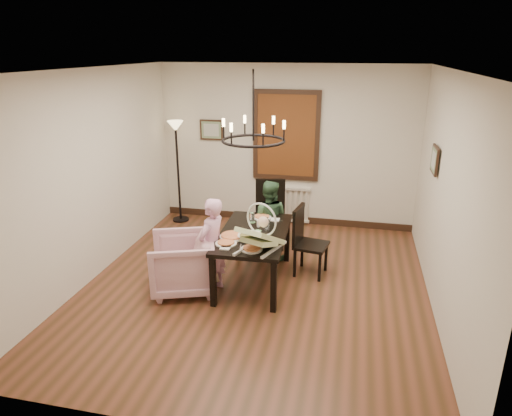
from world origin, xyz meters
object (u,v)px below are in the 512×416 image
at_px(armchair, 183,263).
at_px(floor_lamp, 178,173).
at_px(seated_man, 269,226).
at_px(dining_table, 254,238).
at_px(chair_far, 270,215).
at_px(elderly_woman, 212,254).
at_px(chair_right, 311,241).
at_px(drinking_glass, 267,225).
at_px(baby_bouncer, 260,234).

distance_m(armchair, floor_lamp, 2.66).
bearing_deg(seated_man, armchair, 53.40).
xyz_separation_m(dining_table, chair_far, (-0.00, 1.21, -0.10)).
distance_m(elderly_woman, floor_lamp, 2.76).
height_order(chair_right, floor_lamp, floor_lamp).
height_order(dining_table, chair_far, chair_far).
bearing_deg(elderly_woman, floor_lamp, -132.26).
height_order(chair_far, chair_right, chair_far).
relative_size(elderly_woman, seated_man, 1.06).
distance_m(dining_table, chair_far, 1.22).
bearing_deg(chair_far, floor_lamp, 145.98).
distance_m(elderly_woman, seated_man, 1.28).
relative_size(armchair, seated_man, 0.83).
height_order(chair_far, armchair, chair_far).
relative_size(chair_far, elderly_woman, 1.02).
relative_size(dining_table, floor_lamp, 0.88).
xyz_separation_m(dining_table, drinking_glass, (0.16, 0.11, 0.16)).
distance_m(armchair, drinking_glass, 1.22).
distance_m(armchair, elderly_woman, 0.42).
xyz_separation_m(elderly_woman, drinking_glass, (0.62, 0.47, 0.27)).
bearing_deg(chair_right, chair_far, 51.75).
height_order(dining_table, baby_bouncer, baby_bouncer).
height_order(dining_table, drinking_glass, drinking_glass).
bearing_deg(baby_bouncer, elderly_woman, -171.81).
relative_size(drinking_glass, floor_lamp, 0.09).
height_order(dining_table, floor_lamp, floor_lamp).
distance_m(chair_far, floor_lamp, 2.03).
height_order(chair_far, elderly_woman, chair_far).
distance_m(chair_far, elderly_woman, 1.64).
distance_m(chair_far, armchair, 1.85).
bearing_deg(floor_lamp, armchair, -67.70).
relative_size(seated_man, drinking_glass, 6.57).
distance_m(dining_table, seated_man, 0.82).
bearing_deg(baby_bouncer, dining_table, 132.41).
bearing_deg(dining_table, baby_bouncer, -71.00).
bearing_deg(chair_right, elderly_woman, 131.88).
bearing_deg(floor_lamp, chair_far, -23.11).
relative_size(armchair, baby_bouncer, 1.36).
height_order(chair_right, drinking_glass, chair_right).
distance_m(dining_table, floor_lamp, 2.73).
xyz_separation_m(dining_table, armchair, (-0.85, -0.42, -0.26)).
height_order(elderly_woman, floor_lamp, floor_lamp).
relative_size(elderly_woman, floor_lamp, 0.59).
height_order(chair_far, drinking_glass, chair_far).
bearing_deg(chair_far, armchair, -128.42).
bearing_deg(drinking_glass, elderly_woman, -142.68).
bearing_deg(drinking_glass, chair_right, 26.06).
bearing_deg(baby_bouncer, chair_right, 80.65).
distance_m(baby_bouncer, floor_lamp, 3.24).
bearing_deg(seated_man, dining_table, 86.39).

